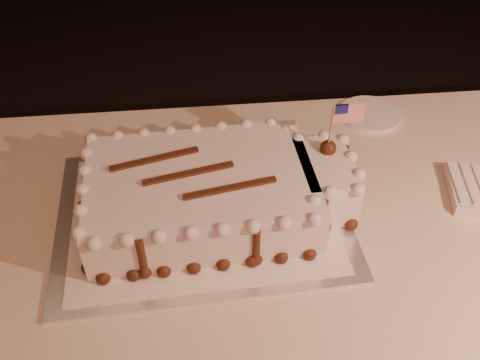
{
  "coord_description": "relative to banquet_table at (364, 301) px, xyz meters",
  "views": [
    {
      "loc": [
        -0.41,
        -0.19,
        1.57
      ],
      "look_at": [
        -0.33,
        0.6,
        0.84
      ],
      "focal_mm": 40.0,
      "sensor_mm": 36.0,
      "label": 1
    }
  ],
  "objects": [
    {
      "name": "side_plate",
      "position": [
        0.04,
        0.31,
        0.38
      ],
      "size": [
        0.16,
        0.16,
        0.01
      ],
      "primitive_type": "cylinder",
      "color": "white",
      "rests_on": "banquet_table"
    },
    {
      "name": "banquet_table",
      "position": [
        0.0,
        0.0,
        0.0
      ],
      "size": [
        2.4,
        0.8,
        0.75
      ],
      "primitive_type": "cube",
      "color": "beige",
      "rests_on": "ground"
    },
    {
      "name": "doily",
      "position": [
        -0.41,
        -0.0,
        0.38
      ],
      "size": [
        0.56,
        0.43,
        0.0
      ],
      "primitive_type": "cube",
      "rotation": [
        0.0,
        0.0,
        0.05
      ],
      "color": "white",
      "rests_on": "cake_board"
    },
    {
      "name": "sheet_cake",
      "position": [
        -0.38,
        -0.0,
        0.44
      ],
      "size": [
        0.58,
        0.35,
        0.23
      ],
      "color": "white",
      "rests_on": "doily"
    },
    {
      "name": "cake_board",
      "position": [
        -0.41,
        -0.0,
        0.38
      ],
      "size": [
        0.62,
        0.48,
        0.01
      ],
      "primitive_type": "cube",
      "rotation": [
        0.0,
        0.0,
        0.05
      ],
      "color": "white",
      "rests_on": "banquet_table"
    }
  ]
}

